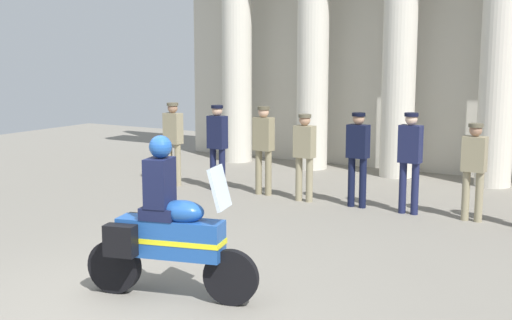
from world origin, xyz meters
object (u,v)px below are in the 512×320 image
Objects in this scene: officer_in_row_0 at (173,137)px; officer_in_row_1 at (217,141)px; officer_in_row_2 at (264,143)px; officer_in_row_6 at (474,164)px; officer_in_row_4 at (358,152)px; officer_in_row_3 at (304,150)px; motorcycle_with_rider at (165,231)px; officer_in_row_5 at (410,155)px.

officer_in_row_1 is at bearing -175.07° from officer_in_row_0.
officer_in_row_2 reaches higher than officer_in_row_1.
officer_in_row_0 is 1.06× the size of officer_in_row_6.
officer_in_row_4 is (4.10, 0.08, -0.01)m from officer_in_row_0.
officer_in_row_3 is (3.05, 0.03, -0.06)m from officer_in_row_0.
officer_in_row_0 is 2.10m from officer_in_row_2.
officer_in_row_0 is at bearing 4.00° from officer_in_row_6.
motorcycle_with_rider reaches higher than officer_in_row_4.
officer_in_row_5 is at bearing -178.73° from officer_in_row_2.
officer_in_row_5 is 5.55m from motorcycle_with_rider.
officer_in_row_2 reaches higher than officer_in_row_0.
officer_in_row_1 is (1.09, 0.04, -0.01)m from officer_in_row_0.
motorcycle_with_rider reaches higher than officer_in_row_6.
officer_in_row_2 is at bearing 2.34° from officer_in_row_6.
motorcycle_with_rider is at bearing 102.83° from officer_in_row_3.
officer_in_row_0 is 6.70m from motorcycle_with_rider.
officer_in_row_5 is (2.02, 0.03, 0.07)m from officer_in_row_3.
officer_in_row_3 is 0.80× the size of motorcycle_with_rider.
officer_in_row_2 is at bearing -4.39° from officer_in_row_3.
officer_in_row_0 is 3.05m from officer_in_row_3.
officer_in_row_3 is 3.10m from officer_in_row_6.
motorcycle_with_rider is at bearing 121.21° from officer_in_row_1.
officer_in_row_3 reaches higher than officer_in_row_6.
motorcycle_with_rider reaches higher than officer_in_row_5.
officer_in_row_3 is at bearing 3.98° from officer_in_row_5.
officer_in_row_4 is 1.05× the size of officer_in_row_6.
officer_in_row_0 is at bearing 4.93° from officer_in_row_1.
motorcycle_with_rider reaches higher than officer_in_row_1.
officer_in_row_0 is 0.85× the size of motorcycle_with_rider.
officer_in_row_1 reaches higher than officer_in_row_4.
officer_in_row_2 is (1.01, 0.12, 0.01)m from officer_in_row_1.
officer_in_row_2 is 2.98m from officer_in_row_5.
officer_in_row_5 is at bearing 64.49° from motorcycle_with_rider.
motorcycle_with_rider is at bearing 129.59° from officer_in_row_0.
motorcycle_with_rider is (1.89, -5.53, -0.24)m from officer_in_row_2.
officer_in_row_4 is 5.46m from motorcycle_with_rider.
motorcycle_with_rider is at bearing 81.73° from officer_in_row_5.
officer_in_row_3 is at bearing 4.44° from officer_in_row_6.
officer_in_row_0 is 1.01× the size of officer_in_row_4.
officer_in_row_3 is at bearing -177.19° from officer_in_row_1.
officer_in_row_4 is at bearing -179.09° from officer_in_row_2.
officer_in_row_4 is at bearing -175.87° from officer_in_row_0.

